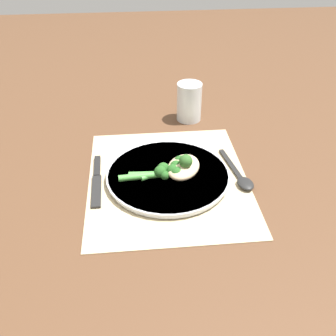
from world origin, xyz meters
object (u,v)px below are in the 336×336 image
object	(u,v)px
plate	(168,176)
broccoli_stalk_left	(171,171)
broccoli_stalk_front	(156,173)
chicken_fillet	(184,168)
broccoli_stalk_right	(178,164)
knife	(97,179)
spoon	(242,179)
water_glass	(189,102)

from	to	relation	value
plate	broccoli_stalk_left	bearing A→B (deg)	-151.38
broccoli_stalk_front	broccoli_stalk_left	bearing A→B (deg)	83.97
chicken_fillet	broccoli_stalk_right	world-z (taller)	broccoli_stalk_right
knife	spoon	xyz separation A→B (m)	(-0.03, -0.32, 0.00)
broccoli_stalk_front	spoon	size ratio (longest dim) A/B	0.67
chicken_fillet	spoon	size ratio (longest dim) A/B	0.69
plate	spoon	world-z (taller)	plate
broccoli_stalk_left	broccoli_stalk_front	xyz separation A→B (m)	(0.00, 0.03, -0.00)
plate	broccoli_stalk_right	world-z (taller)	broccoli_stalk_right
knife	plate	bearing A→B (deg)	174.97
broccoli_stalk_right	broccoli_stalk_front	size ratio (longest dim) A/B	1.02
broccoli_stalk_front	knife	distance (m)	0.14
plate	chicken_fillet	world-z (taller)	chicken_fillet
broccoli_stalk_right	broccoli_stalk_front	distance (m)	0.06
spoon	water_glass	world-z (taller)	water_glass
chicken_fillet	spoon	bearing A→B (deg)	-98.48
broccoli_stalk_right	spoon	world-z (taller)	broccoli_stalk_right
broccoli_stalk_left	water_glass	bearing A→B (deg)	167.62
broccoli_stalk_right	broccoli_stalk_left	distance (m)	0.03
broccoli_stalk_left	broccoli_stalk_front	world-z (taller)	broccoli_stalk_left
plate	chicken_fillet	size ratio (longest dim) A/B	2.36
knife	water_glass	world-z (taller)	water_glass
broccoli_stalk_left	spoon	world-z (taller)	broccoli_stalk_left
broccoli_stalk_left	knife	bearing A→B (deg)	-94.00
broccoli_stalk_right	broccoli_stalk_left	bearing A→B (deg)	-60.99
plate	broccoli_stalk_front	world-z (taller)	broccoli_stalk_front
broccoli_stalk_left	water_glass	xyz separation A→B (m)	(0.29, -0.08, 0.02)
broccoli_stalk_right	chicken_fillet	bearing A→B (deg)	0.12
knife	spoon	distance (m)	0.33
broccoli_stalk_left	broccoli_stalk_front	size ratio (longest dim) A/B	1.07
water_glass	broccoli_stalk_front	bearing A→B (deg)	158.72
water_glass	spoon	bearing A→B (deg)	-165.89
plate	knife	xyz separation A→B (m)	(0.01, 0.16, -0.01)
chicken_fillet	broccoli_stalk_front	xyz separation A→B (m)	(-0.01, 0.06, -0.00)
broccoli_stalk_right	water_glass	xyz separation A→B (m)	(0.27, -0.06, 0.02)
broccoli_stalk_right	water_glass	world-z (taller)	water_glass
knife	broccoli_stalk_right	bearing A→B (deg)	-179.77
water_glass	plate	bearing A→B (deg)	162.88
spoon	water_glass	distance (m)	0.32
knife	spoon	bearing A→B (deg)	172.55
chicken_fillet	knife	xyz separation A→B (m)	(0.01, 0.19, -0.03)
plate	broccoli_stalk_left	distance (m)	0.02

